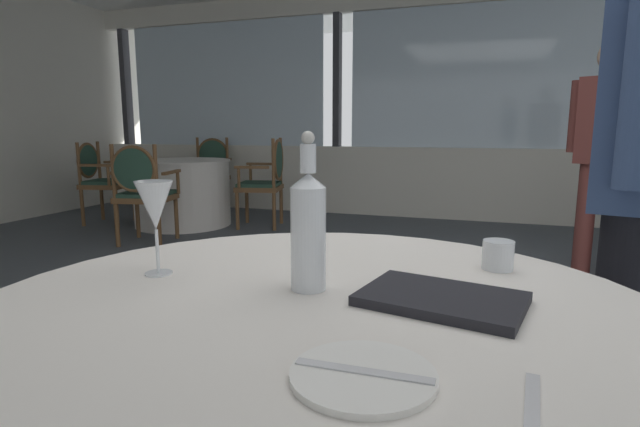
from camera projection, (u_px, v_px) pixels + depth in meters
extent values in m
plane|color=#4C5156|center=(421.00, 396.00, 1.99)|extent=(14.36, 14.36, 0.00)
cube|color=silver|center=(465.00, 184.00, 5.79)|extent=(10.13, 0.12, 0.85)
cube|color=silver|center=(225.00, 85.00, 6.59)|extent=(2.80, 0.02, 1.61)
cube|color=#333338|center=(126.00, 88.00, 7.07)|extent=(0.08, 0.14, 1.61)
cube|color=silver|center=(471.00, 77.00, 5.60)|extent=(2.80, 0.02, 1.61)
cube|color=#333338|center=(337.00, 81.00, 6.07)|extent=(0.08, 0.14, 1.61)
cube|color=#333338|center=(631.00, 72.00, 5.08)|extent=(0.08, 0.14, 1.61)
cylinder|color=white|center=(315.00, 312.00, 0.95)|extent=(1.39, 1.39, 0.02)
cylinder|color=white|center=(363.00, 375.00, 0.68)|extent=(0.21, 0.21, 0.01)
cube|color=silver|center=(363.00, 372.00, 0.68)|extent=(0.20, 0.02, 0.00)
cube|color=silver|center=(532.00, 406.00, 0.61)|extent=(0.03, 0.17, 0.00)
cylinder|color=white|center=(308.00, 239.00, 1.04)|extent=(0.08, 0.08, 0.22)
cone|color=white|center=(308.00, 180.00, 1.02)|extent=(0.08, 0.08, 0.03)
cylinder|color=white|center=(308.00, 158.00, 1.01)|extent=(0.03, 0.03, 0.06)
sphere|color=silver|center=(308.00, 138.00, 1.00)|extent=(0.03, 0.03, 0.03)
cylinder|color=white|center=(159.00, 273.00, 1.17)|extent=(0.06, 0.06, 0.00)
cylinder|color=white|center=(157.00, 251.00, 1.16)|extent=(0.01, 0.01, 0.10)
cone|color=white|center=(155.00, 205.00, 1.14)|extent=(0.09, 0.09, 0.11)
cylinder|color=white|center=(498.00, 255.00, 1.20)|extent=(0.07, 0.07, 0.07)
cube|color=black|center=(442.00, 299.00, 0.97)|extent=(0.34, 0.27, 0.02)
cylinder|color=white|center=(181.00, 161.00, 5.42)|extent=(1.08, 1.08, 0.02)
cylinder|color=white|center=(183.00, 194.00, 5.48)|extent=(1.05, 1.05, 0.71)
cube|color=brown|center=(208.00, 179.00, 6.33)|extent=(0.55, 0.55, 0.05)
cube|color=#284738|center=(208.00, 175.00, 6.32)|extent=(0.50, 0.50, 0.04)
cylinder|color=brown|center=(219.00, 199.00, 6.15)|extent=(0.04, 0.04, 0.41)
cylinder|color=brown|center=(189.00, 198.00, 6.19)|extent=(0.04, 0.04, 0.41)
cylinder|color=brown|center=(228.00, 194.00, 6.54)|extent=(0.04, 0.04, 0.41)
cylinder|color=brown|center=(200.00, 194.00, 6.59)|extent=(0.04, 0.04, 0.41)
cylinder|color=brown|center=(227.00, 157.00, 6.46)|extent=(0.04, 0.04, 0.50)
cylinder|color=brown|center=(198.00, 156.00, 6.50)|extent=(0.04, 0.04, 0.50)
ellipsoid|color=#284738|center=(213.00, 155.00, 6.49)|extent=(0.39, 0.13, 0.42)
torus|color=brown|center=(213.00, 155.00, 6.49)|extent=(0.43, 0.12, 0.43)
cube|color=brown|center=(226.00, 160.00, 6.24)|extent=(0.11, 0.37, 0.03)
cylinder|color=brown|center=(223.00, 169.00, 6.12)|extent=(0.03, 0.03, 0.22)
cube|color=brown|center=(188.00, 160.00, 6.29)|extent=(0.11, 0.37, 0.03)
cylinder|color=brown|center=(185.00, 169.00, 6.18)|extent=(0.03, 0.03, 0.22)
cube|color=brown|center=(108.00, 185.00, 5.56)|extent=(0.55, 0.55, 0.05)
cube|color=#284738|center=(107.00, 182.00, 5.55)|extent=(0.50, 0.50, 0.04)
cylinder|color=brown|center=(134.00, 203.00, 5.77)|extent=(0.04, 0.04, 0.41)
cylinder|color=brown|center=(117.00, 208.00, 5.38)|extent=(0.04, 0.04, 0.41)
cylinder|color=brown|center=(102.00, 203.00, 5.82)|extent=(0.04, 0.04, 0.41)
cylinder|color=brown|center=(82.00, 208.00, 5.43)|extent=(0.04, 0.04, 0.41)
cylinder|color=brown|center=(99.00, 161.00, 5.73)|extent=(0.04, 0.04, 0.46)
cylinder|color=brown|center=(79.00, 164.00, 5.34)|extent=(0.04, 0.04, 0.46)
ellipsoid|color=#284738|center=(88.00, 160.00, 5.54)|extent=(0.13, 0.39, 0.39)
torus|color=brown|center=(88.00, 160.00, 5.54)|extent=(0.12, 0.40, 0.40)
cube|color=brown|center=(119.00, 162.00, 5.76)|extent=(0.37, 0.11, 0.03)
cylinder|color=brown|center=(131.00, 172.00, 5.76)|extent=(0.03, 0.03, 0.22)
cube|color=brown|center=(95.00, 165.00, 5.27)|extent=(0.37, 0.11, 0.03)
cylinder|color=brown|center=(108.00, 176.00, 5.28)|extent=(0.03, 0.03, 0.22)
cube|color=brown|center=(146.00, 198.00, 4.61)|extent=(0.55, 0.55, 0.05)
cube|color=#284738|center=(146.00, 194.00, 4.60)|extent=(0.50, 0.50, 0.04)
cylinder|color=brown|center=(138.00, 218.00, 4.86)|extent=(0.04, 0.04, 0.40)
cylinder|color=brown|center=(176.00, 218.00, 4.82)|extent=(0.04, 0.04, 0.40)
cylinder|color=brown|center=(117.00, 225.00, 4.47)|extent=(0.04, 0.04, 0.40)
cylinder|color=brown|center=(159.00, 226.00, 4.43)|extent=(0.04, 0.04, 0.40)
cylinder|color=brown|center=(113.00, 171.00, 4.39)|extent=(0.04, 0.04, 0.48)
cylinder|color=brown|center=(156.00, 172.00, 4.34)|extent=(0.04, 0.04, 0.48)
ellipsoid|color=#284738|center=(133.00, 169.00, 4.35)|extent=(0.39, 0.13, 0.41)
torus|color=brown|center=(133.00, 169.00, 4.35)|extent=(0.42, 0.12, 0.42)
cube|color=brown|center=(120.00, 172.00, 4.61)|extent=(0.11, 0.37, 0.03)
cylinder|color=brown|center=(129.00, 182.00, 4.77)|extent=(0.03, 0.03, 0.22)
cube|color=brown|center=(171.00, 172.00, 4.56)|extent=(0.11, 0.37, 0.03)
cylinder|color=brown|center=(178.00, 182.00, 4.71)|extent=(0.03, 0.03, 0.22)
cube|color=brown|center=(260.00, 188.00, 5.37)|extent=(0.55, 0.55, 0.05)
cube|color=#284738|center=(259.00, 184.00, 5.37)|extent=(0.50, 0.50, 0.04)
cylinder|color=brown|center=(237.00, 211.00, 5.24)|extent=(0.04, 0.04, 0.41)
cylinder|color=brown|center=(247.00, 205.00, 5.63)|extent=(0.04, 0.04, 0.41)
cylinder|color=brown|center=(274.00, 212.00, 5.20)|extent=(0.04, 0.04, 0.41)
cylinder|color=brown|center=(281.00, 206.00, 5.59)|extent=(0.04, 0.04, 0.41)
cylinder|color=brown|center=(273.00, 163.00, 5.11)|extent=(0.04, 0.04, 0.52)
cylinder|color=brown|center=(281.00, 161.00, 5.50)|extent=(0.04, 0.04, 0.52)
ellipsoid|color=#284738|center=(278.00, 160.00, 5.30)|extent=(0.13, 0.39, 0.43)
torus|color=brown|center=(278.00, 160.00, 5.30)|extent=(0.13, 0.44, 0.45)
cube|color=brown|center=(252.00, 167.00, 5.09)|extent=(0.37, 0.11, 0.03)
cylinder|color=brown|center=(239.00, 178.00, 5.12)|extent=(0.03, 0.03, 0.22)
cube|color=brown|center=(262.00, 164.00, 5.58)|extent=(0.37, 0.11, 0.03)
cylinder|color=brown|center=(251.00, 173.00, 5.61)|extent=(0.03, 0.03, 0.22)
cylinder|color=black|center=(615.00, 330.00, 1.61)|extent=(0.13, 0.13, 0.84)
cylinder|color=black|center=(613.00, 351.00, 1.46)|extent=(0.13, 0.13, 0.84)
cube|color=#334770|center=(640.00, 100.00, 1.41)|extent=(0.28, 0.40, 0.63)
cylinder|color=brown|center=(612.00, 222.00, 3.53)|extent=(0.13, 0.13, 0.82)
cylinder|color=brown|center=(585.00, 218.00, 3.66)|extent=(0.13, 0.13, 0.82)
cube|color=brown|center=(608.00, 121.00, 3.47)|extent=(0.41, 0.35, 0.62)
sphere|color=beige|center=(614.00, 56.00, 3.40)|extent=(0.21, 0.21, 0.21)
cylinder|color=brown|center=(576.00, 117.00, 3.63)|extent=(0.09, 0.09, 0.52)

